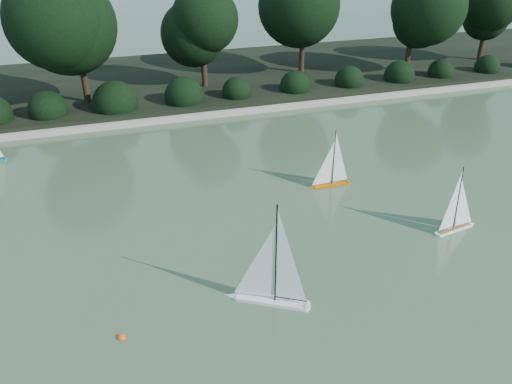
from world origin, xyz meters
TOP-DOWN VIEW (x-y plane):
  - ground at (0.00, 0.00)m, footprint 80.00×80.00m
  - pond_coping at (0.00, 9.00)m, footprint 40.00×0.35m
  - far_bank at (0.00, 13.00)m, footprint 40.00×8.00m
  - tree_line at (1.23, 11.44)m, footprint 26.31×3.93m
  - shrub_hedge at (0.00, 9.90)m, footprint 29.10×1.10m
  - sailboat_white_a at (-0.70, 0.20)m, footprint 1.28×0.89m
  - sailboat_white_b at (3.63, 1.02)m, footprint 1.06×0.32m
  - sailboat_orange at (2.01, 3.53)m, footprint 1.05×0.22m
  - race_buoy at (-2.95, 0.10)m, footprint 0.13×0.13m

SIDE VIEW (x-z plane):
  - ground at x=0.00m, z-range 0.00..0.00m
  - race_buoy at x=-2.95m, z-range -0.06..0.06m
  - pond_coping at x=0.00m, z-range 0.00..0.18m
  - far_bank at x=0.00m, z-range 0.00..0.30m
  - sailboat_white_b at x=3.63m, z-range -0.50..0.95m
  - sailboat_orange at x=2.01m, z-range -0.49..0.94m
  - sailboat_white_a at x=-0.70m, z-range -0.65..1.25m
  - shrub_hedge at x=0.00m, z-range -0.10..1.00m
  - tree_line at x=1.23m, z-range 0.45..4.83m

